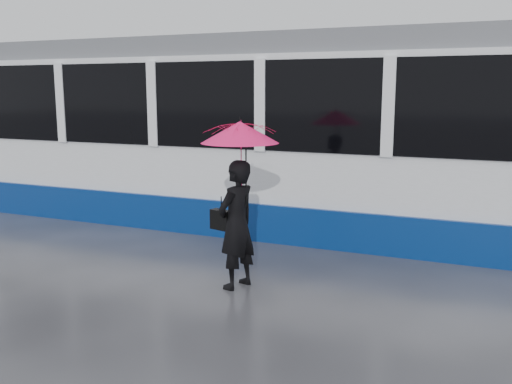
% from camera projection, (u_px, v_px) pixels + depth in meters
% --- Properties ---
extents(ground, '(90.00, 90.00, 0.00)m').
position_uv_depth(ground, '(215.00, 261.00, 8.25)').
color(ground, '#27272B').
rests_on(ground, ground).
extents(rails, '(34.00, 1.51, 0.02)m').
position_uv_depth(rails, '(278.00, 224.00, 10.50)').
color(rails, '#3F3D38').
rests_on(rails, ground).
extents(tram, '(26.00, 2.56, 3.35)m').
position_uv_depth(tram, '(433.00, 141.00, 9.17)').
color(tram, white).
rests_on(tram, ground).
extents(woman, '(0.53, 0.67, 1.61)m').
position_uv_depth(woman, '(237.00, 225.00, 7.03)').
color(woman, black).
rests_on(woman, ground).
extents(umbrella, '(1.16, 1.16, 1.09)m').
position_uv_depth(umbrella, '(240.00, 147.00, 6.84)').
color(umbrella, '#FF1563').
rests_on(umbrella, ground).
extents(handbag, '(0.31, 0.20, 0.43)m').
position_uv_depth(handbag, '(221.00, 220.00, 7.13)').
color(handbag, black).
rests_on(handbag, ground).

